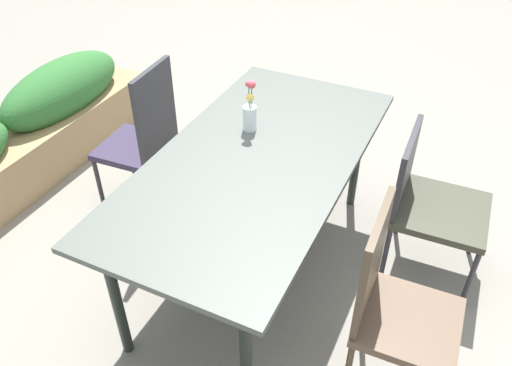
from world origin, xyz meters
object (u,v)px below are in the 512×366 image
chair_far_side (144,136)px  planter_box (12,145)px  flower_vase (250,112)px  dining_table (256,166)px  chair_near_left (393,302)px  chair_near_right (429,199)px

chair_far_side → planter_box: (-0.16, 1.01, -0.26)m
planter_box → flower_vase: bearing=-82.9°
dining_table → flower_vase: flower_vase is taller
chair_near_left → flower_vase: bearing=-125.5°
chair_far_side → chair_near_left: bearing=-113.1°
chair_near_right → planter_box: bearing=-83.1°
dining_table → planter_box: 1.88m
chair_near_left → chair_far_side: bearing=-111.5°
chair_near_right → chair_far_side: bearing=-83.2°
chair_far_side → chair_near_left: chair_far_side is taller
dining_table → chair_near_left: bearing=-117.0°
flower_vase → chair_near_right: bearing=-78.5°
chair_far_side → chair_near_left: (-0.59, -1.65, -0.01)m
dining_table → chair_near_left: (-0.42, -0.83, -0.16)m
dining_table → chair_near_right: (0.42, -0.83, -0.23)m
dining_table → chair_far_side: 0.85m
chair_near_left → chair_near_right: chair_near_left is taller
chair_near_left → dining_table: bearing=-119.0°
chair_near_right → planter_box: size_ratio=0.35×
chair_near_right → chair_near_left: bearing=-1.9°
dining_table → flower_vase: size_ratio=6.43×
chair_near_right → flower_vase: 1.06m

